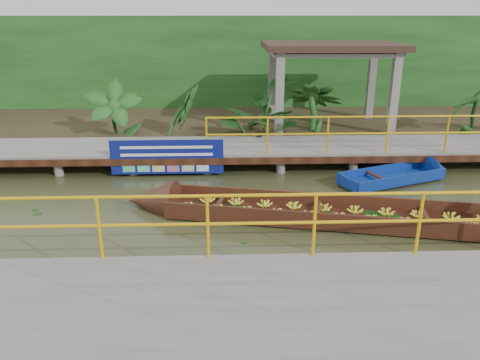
{
  "coord_description": "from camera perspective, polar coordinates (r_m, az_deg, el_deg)",
  "views": [
    {
      "loc": [
        -0.54,
        -9.37,
        4.19
      ],
      "look_at": [
        -0.19,
        0.5,
        0.6
      ],
      "focal_mm": 35.0,
      "sensor_mm": 36.0,
      "label": 1
    }
  ],
  "objects": [
    {
      "name": "ground",
      "position": [
        10.27,
        1.18,
        -4.09
      ],
      "size": [
        80.0,
        80.0,
        0.0
      ],
      "primitive_type": "plane",
      "color": "#2F3118",
      "rests_on": "ground"
    },
    {
      "name": "far_dock",
      "position": [
        13.33,
        0.47,
        3.81
      ],
      "size": [
        16.0,
        2.06,
        1.66
      ],
      "color": "slate",
      "rests_on": "ground"
    },
    {
      "name": "near_dock",
      "position": [
        6.65,
        12.3,
        -16.32
      ],
      "size": [
        18.0,
        2.4,
        1.73
      ],
      "color": "slate",
      "rests_on": "ground"
    },
    {
      "name": "tropical_plants",
      "position": [
        15.17,
        8.73,
        9.47
      ],
      "size": [
        14.65,
        1.65,
        2.07
      ],
      "color": "#184115",
      "rests_on": "ground"
    },
    {
      "name": "land_strip",
      "position": [
        17.33,
        -0.18,
        6.75
      ],
      "size": [
        30.0,
        8.0,
        0.45
      ],
      "primitive_type": "cube",
      "color": "#2E2317",
      "rests_on": "ground"
    },
    {
      "name": "foliage_backdrop",
      "position": [
        19.5,
        -0.44,
        13.52
      ],
      "size": [
        30.0,
        0.8,
        4.0
      ],
      "primitive_type": "cube",
      "color": "#184115",
      "rests_on": "ground"
    },
    {
      "name": "vendor_boat",
      "position": [
        10.12,
        17.74,
        -4.0
      ],
      "size": [
        10.63,
        3.22,
        2.25
      ],
      "rotation": [
        0.0,
        0.0,
        -0.21
      ],
      "color": "#331B0E",
      "rests_on": "ground"
    },
    {
      "name": "pavilion",
      "position": [
        16.12,
        11.04,
        14.74
      ],
      "size": [
        4.4,
        3.0,
        3.0
      ],
      "color": "slate",
      "rests_on": "ground"
    },
    {
      "name": "blue_banner",
      "position": [
        12.48,
        -8.89,
        2.81
      ],
      "size": [
        2.97,
        0.04,
        0.93
      ],
      "color": "navy",
      "rests_on": "ground"
    },
    {
      "name": "moored_blue_boat",
      "position": [
        13.15,
        20.52,
        0.72
      ],
      "size": [
        3.32,
        1.97,
        0.77
      ],
      "rotation": [
        0.0,
        0.0,
        0.38
      ],
      "color": "navy",
      "rests_on": "ground"
    }
  ]
}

